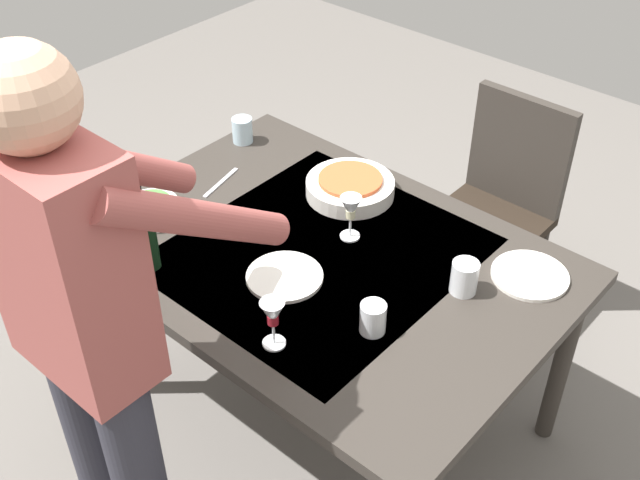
{
  "coord_description": "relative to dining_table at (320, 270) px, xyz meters",
  "views": [
    {
      "loc": [
        -1.24,
        1.42,
        2.26
      ],
      "look_at": [
        0.0,
        0.0,
        0.79
      ],
      "focal_mm": 44.12,
      "sensor_mm": 36.0,
      "label": 1
    }
  ],
  "objects": [
    {
      "name": "table_knife",
      "position": [
        0.51,
        -0.06,
        0.07
      ],
      "size": [
        0.06,
        0.2,
        0.0
      ],
      "primitive_type": "cube",
      "rotation": [
        0.0,
        0.0,
        0.23
      ],
      "color": "silver",
      "rests_on": "dining_table"
    },
    {
      "name": "person_server",
      "position": [
        0.03,
        0.78,
        0.29
      ],
      "size": [
        0.42,
        0.61,
        1.69
      ],
      "color": "#2D2D38",
      "rests_on": "ground_plane"
    },
    {
      "name": "water_cup_near_left",
      "position": [
        0.66,
        -0.31,
        0.12
      ],
      "size": [
        0.08,
        0.08,
        0.1
      ],
      "primitive_type": "cylinder",
      "color": "silver",
      "rests_on": "dining_table"
    },
    {
      "name": "water_cup_far_left",
      "position": [
        -0.43,
        -0.14,
        0.12
      ],
      "size": [
        0.08,
        0.08,
        0.1
      ],
      "primitive_type": "cylinder",
      "color": "silver",
      "rests_on": "dining_table"
    },
    {
      "name": "wine_bottle",
      "position": [
        0.35,
        0.39,
        0.18
      ],
      "size": [
        0.07,
        0.07,
        0.3
      ],
      "color": "black",
      "rests_on": "dining_table"
    },
    {
      "name": "water_cup_near_right",
      "position": [
        -0.33,
        0.16,
        0.12
      ],
      "size": [
        0.07,
        0.07,
        0.09
      ],
      "primitive_type": "cylinder",
      "color": "silver",
      "rests_on": "dining_table"
    },
    {
      "name": "dinner_plate_near",
      "position": [
        -0.54,
        -0.33,
        0.08
      ],
      "size": [
        0.23,
        0.23,
        0.01
      ],
      "primitive_type": "cylinder",
      "color": "white",
      "rests_on": "dining_table"
    },
    {
      "name": "dining_table",
      "position": [
        0.0,
        0.0,
        0.0
      ],
      "size": [
        1.47,
        1.04,
        0.74
      ],
      "color": "#332D28",
      "rests_on": "ground_plane"
    },
    {
      "name": "wine_glass_left",
      "position": [
        -0.16,
        0.38,
        0.17
      ],
      "size": [
        0.07,
        0.07,
        0.15
      ],
      "color": "white",
      "rests_on": "dining_table"
    },
    {
      "name": "chair_near",
      "position": [
        -0.13,
        -0.9,
        -0.14
      ],
      "size": [
        0.4,
        0.4,
        0.91
      ],
      "color": "black",
      "rests_on": "ground_plane"
    },
    {
      "name": "ground_plane",
      "position": [
        0.0,
        0.0,
        -0.67
      ],
      "size": [
        6.0,
        6.0,
        0.0
      ],
      "primitive_type": "plane",
      "color": "#66605B"
    },
    {
      "name": "side_bowl_salad",
      "position": [
        0.53,
        0.22,
        0.1
      ],
      "size": [
        0.18,
        0.18,
        0.07
      ],
      "color": "white",
      "rests_on": "dining_table"
    },
    {
      "name": "dinner_plate_far",
      "position": [
        -0.0,
        0.16,
        0.08
      ],
      "size": [
        0.23,
        0.23,
        0.01
      ],
      "primitive_type": "cylinder",
      "color": "white",
      "rests_on": "dining_table"
    },
    {
      "name": "wine_glass_right",
      "position": [
        -0.02,
        -0.12,
        0.17
      ],
      "size": [
        0.07,
        0.07,
        0.15
      ],
      "color": "white",
      "rests_on": "dining_table"
    },
    {
      "name": "serving_bowl_pasta",
      "position": [
        0.13,
        -0.3,
        0.1
      ],
      "size": [
        0.3,
        0.3,
        0.07
      ],
      "color": "white",
      "rests_on": "dining_table"
    }
  ]
}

